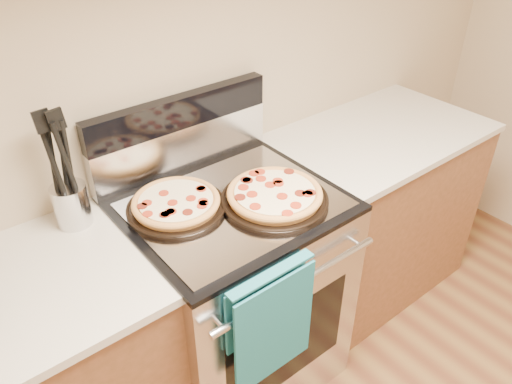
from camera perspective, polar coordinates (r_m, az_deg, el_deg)
wall_back at (r=1.87m, az=-9.91°, el=14.72°), size 4.00×0.00×4.00m
range_body at (r=2.11m, az=-2.60°, el=-11.59°), size 0.76×0.68×0.90m
oven_window at (r=1.93m, az=3.59°, el=-17.14°), size 0.56×0.01×0.40m
cooktop at (r=1.81m, az=-2.97°, el=-1.33°), size 0.76×0.68×0.02m
backsplash_lower at (r=1.98m, az=-8.37°, el=5.12°), size 0.76×0.06×0.18m
backsplash_upper at (r=1.91m, az=-8.74°, el=9.06°), size 0.76×0.06×0.12m
oven_handle at (r=1.65m, az=4.95°, el=-10.33°), size 0.70×0.03×0.03m
dish_towel at (r=1.67m, az=1.65°, el=-14.62°), size 0.32×0.05×0.42m
foil_sheet at (r=1.78m, az=-2.41°, el=-1.42°), size 0.70×0.55×0.01m
cabinet_right at (r=2.61m, az=12.77°, el=-2.45°), size 1.00×0.62×0.88m
countertop_right at (r=2.37m, az=14.13°, el=6.43°), size 1.02×0.64×0.03m
pepperoni_pizza_back at (r=1.76m, az=-9.10°, el=-1.36°), size 0.37×0.37×0.05m
pepperoni_pizza_front at (r=1.77m, az=2.15°, el=-0.46°), size 0.39×0.39×0.05m
utensil_crock at (r=1.78m, az=-20.32°, el=-1.39°), size 0.16×0.16×0.15m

